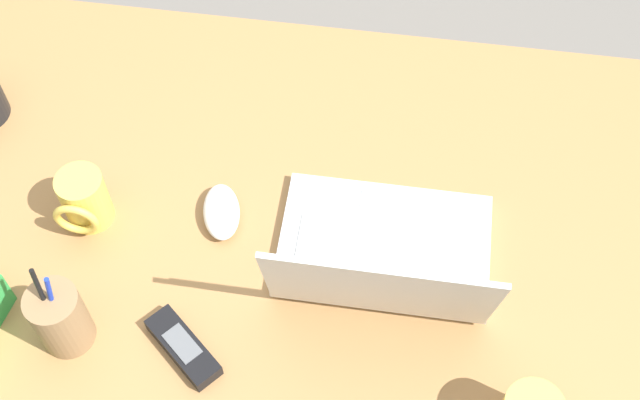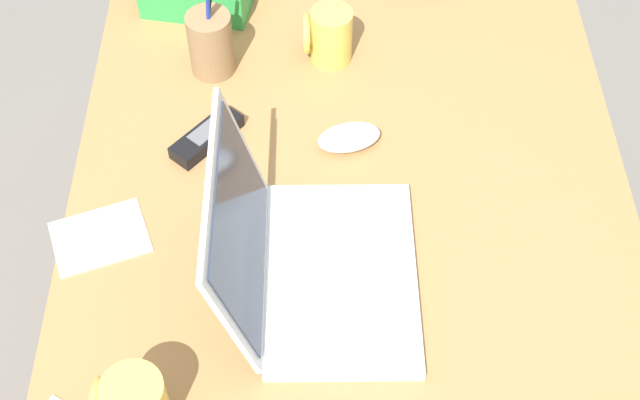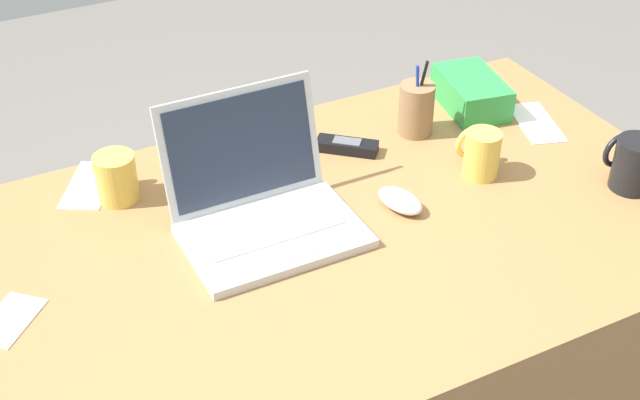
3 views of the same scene
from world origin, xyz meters
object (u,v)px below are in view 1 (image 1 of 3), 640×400
(laptop, at_px, (383,259))
(cordless_phone, at_px, (183,347))
(coffee_mug_white, at_px, (84,201))
(pen_holder, at_px, (60,318))
(computer_mouse, at_px, (221,214))

(laptop, bearing_deg, cordless_phone, 31.29)
(coffee_mug_white, distance_m, pen_holder, 0.21)
(cordless_phone, bearing_deg, laptop, -148.71)
(computer_mouse, bearing_deg, pen_holder, 37.06)
(laptop, bearing_deg, coffee_mug_white, -4.54)
(computer_mouse, bearing_deg, cordless_phone, 73.19)
(coffee_mug_white, distance_m, cordless_phone, 0.29)
(laptop, relative_size, cordless_phone, 2.54)
(laptop, height_order, cordless_phone, laptop)
(laptop, xyz_separation_m, computer_mouse, (0.26, -0.06, -0.03))
(coffee_mug_white, bearing_deg, laptop, 175.46)
(computer_mouse, xyz_separation_m, coffee_mug_white, (0.21, 0.03, 0.03))
(cordless_phone, bearing_deg, computer_mouse, -92.13)
(computer_mouse, relative_size, cordless_phone, 0.81)
(pen_holder, bearing_deg, coffee_mug_white, -82.15)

